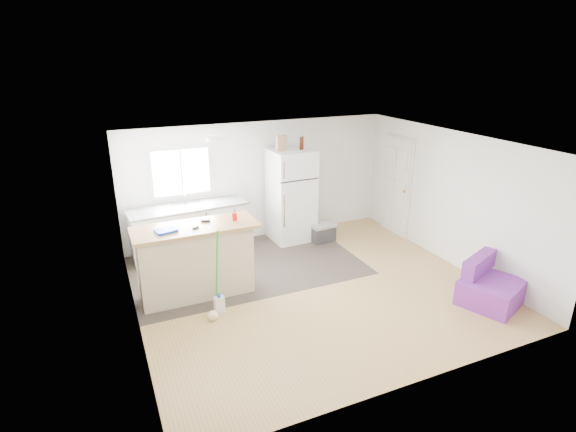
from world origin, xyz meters
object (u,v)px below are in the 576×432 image
at_px(cooler, 322,232).
at_px(cardboard_box, 281,143).
at_px(purple_seat, 489,288).
at_px(bottle_left, 301,143).
at_px(refrigerator, 291,195).
at_px(mop, 214,304).
at_px(blue_tray, 166,231).
at_px(cleaner_jug, 219,305).
at_px(red_cup, 235,217).
at_px(peninsula, 196,260).
at_px(bottle_right, 302,143).
at_px(kitchen_cabinets, 190,230).

height_order(cooler, cardboard_box, cardboard_box).
distance_m(cooler, purple_seat, 3.40).
bearing_deg(cardboard_box, cooler, -26.67).
height_order(cardboard_box, bottle_left, cardboard_box).
bearing_deg(refrigerator, purple_seat, -66.99).
relative_size(mop, cardboard_box, 4.70).
xyz_separation_m(mop, cardboard_box, (2.04, 2.28, 1.79)).
bearing_deg(blue_tray, cleaner_jug, -47.58).
bearing_deg(red_cup, purple_seat, -31.32).
bearing_deg(cooler, bottle_left, 130.80).
bearing_deg(cleaner_jug, peninsula, 99.81).
xyz_separation_m(peninsula, mop, (0.06, -0.80, -0.36)).
bearing_deg(purple_seat, bottle_right, 91.87).
relative_size(cooler, mop, 0.38).
height_order(peninsula, cooler, peninsula).
distance_m(red_cup, cardboard_box, 2.22).
xyz_separation_m(purple_seat, mop, (-4.00, 1.27, -0.02)).
bearing_deg(bottle_right, cooler, -47.47).
height_order(kitchen_cabinets, refrigerator, refrigerator).
bearing_deg(cleaner_jug, blue_tray, 128.85).
distance_m(peninsula, red_cup, 0.92).
bearing_deg(bottle_left, bottle_right, 46.67).
height_order(kitchen_cabinets, mop, mop).
bearing_deg(peninsula, cardboard_box, 35.12).
relative_size(kitchen_cabinets, cleaner_jug, 6.98).
distance_m(cooler, mop, 3.38).
xyz_separation_m(refrigerator, mop, (-2.26, -2.30, -0.71)).
distance_m(peninsula, cooler, 3.08).
bearing_deg(mop, blue_tray, 123.02).
height_order(kitchen_cabinets, peninsula, kitchen_cabinets).
bearing_deg(refrigerator, bottle_right, -15.05).
bearing_deg(bottle_left, kitchen_cabinets, 176.56).
bearing_deg(cardboard_box, cleaner_jug, -131.54).
bearing_deg(blue_tray, cooler, 19.84).
height_order(purple_seat, cardboard_box, cardboard_box).
bearing_deg(cleaner_jug, mop, -140.43).
distance_m(purple_seat, bottle_left, 4.21).
relative_size(peninsula, bottle_right, 7.61).
relative_size(bottle_left, bottle_right, 1.00).
bearing_deg(blue_tray, red_cup, 3.28).
xyz_separation_m(kitchen_cabinets, refrigerator, (2.08, -0.07, 0.44)).
xyz_separation_m(blue_tray, bottle_left, (2.91, 1.50, 0.81)).
relative_size(refrigerator, red_cup, 15.62).
distance_m(cooler, blue_tray, 3.60).
xyz_separation_m(peninsula, cooler, (2.85, 1.11, -0.40)).
xyz_separation_m(cleaner_jug, mop, (-0.11, -0.10, 0.09)).
bearing_deg(peninsula, refrigerator, 32.82).
height_order(refrigerator, blue_tray, refrigerator).
bearing_deg(bottle_right, kitchen_cabinets, 177.24).
height_order(cooler, purple_seat, purple_seat).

